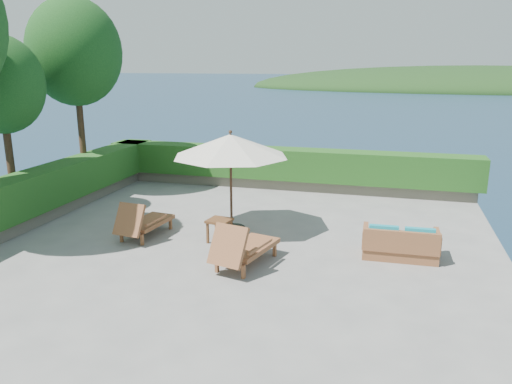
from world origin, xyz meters
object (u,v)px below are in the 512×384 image
(lounge_left, at_px, (143,222))
(side_table, at_px, (219,223))
(patio_umbrella, at_px, (231,146))
(lounge_right, at_px, (243,247))
(wicker_loveseat, at_px, (400,245))

(lounge_left, height_order, side_table, lounge_left)
(patio_umbrella, distance_m, lounge_right, 2.85)
(side_table, distance_m, wicker_loveseat, 4.10)
(lounge_left, bearing_deg, patio_umbrella, 33.97)
(lounge_right, bearing_deg, wicker_loveseat, 37.40)
(side_table, bearing_deg, wicker_loveseat, 0.84)
(lounge_right, xyz_separation_m, side_table, (-0.96, 1.28, 0.02))
(side_table, bearing_deg, lounge_left, -174.16)
(lounge_left, xyz_separation_m, side_table, (1.89, 0.19, 0.05))
(lounge_right, height_order, wicker_loveseat, lounge_right)
(patio_umbrella, bearing_deg, lounge_left, -152.97)
(lounge_left, distance_m, lounge_right, 3.05)
(patio_umbrella, bearing_deg, wicker_loveseat, -10.22)
(lounge_left, bearing_deg, lounge_right, -14.03)
(lounge_left, relative_size, side_table, 2.90)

